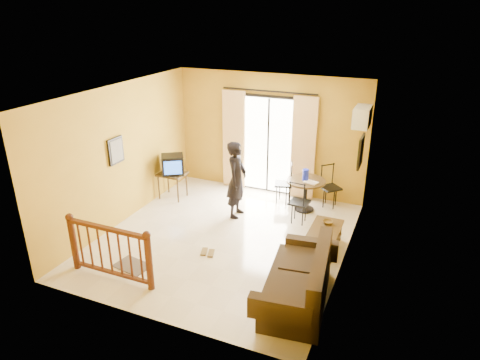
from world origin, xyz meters
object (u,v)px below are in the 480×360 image
at_px(dining_table, 306,186).
at_px(standing_person, 237,180).
at_px(coffee_table, 325,235).
at_px(sofa, 301,283).
at_px(television, 173,164).

distance_m(dining_table, standing_person, 1.53).
bearing_deg(coffee_table, sofa, -89.73).
bearing_deg(standing_person, sofa, -141.21).
xyz_separation_m(coffee_table, standing_person, (-2.02, 0.62, 0.54)).
distance_m(television, sofa, 4.53).
xyz_separation_m(coffee_table, sofa, (0.01, -1.65, 0.05)).
bearing_deg(sofa, dining_table, 96.83).
bearing_deg(dining_table, coffee_table, -62.30).
bearing_deg(television, standing_person, -41.10).
bearing_deg(standing_person, dining_table, -60.19).
xyz_separation_m(dining_table, coffee_table, (0.75, -1.43, -0.28)).
bearing_deg(dining_table, television, -169.39).
bearing_deg(television, coffee_table, -45.65).
height_order(dining_table, coffee_table, dining_table).
xyz_separation_m(sofa, standing_person, (-2.03, 2.27, 0.49)).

